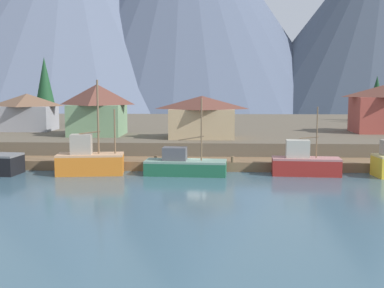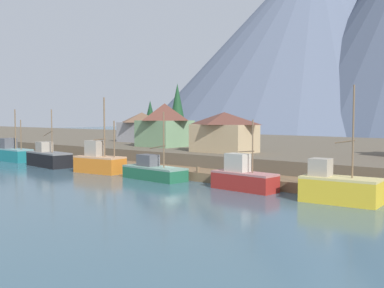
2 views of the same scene
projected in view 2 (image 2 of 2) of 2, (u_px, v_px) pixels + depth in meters
ground_plane at (264, 168)px, 68.81m from camera, size 400.00×400.00×1.00m
dock at (182, 172)px, 55.12m from camera, size 80.00×4.00×1.60m
shoreline_bank at (302, 151)px, 77.78m from camera, size 400.00×56.00×2.50m
mountain_west_peak at (315, 40)px, 202.51m from camera, size 149.65×149.65×80.02m
fishing_boat_teal at (12, 153)px, 74.05m from camera, size 8.19×2.72×8.16m
fishing_boat_black at (49, 158)px, 66.20m from camera, size 8.45×3.81×8.06m
fishing_boat_orange at (99, 162)px, 58.91m from camera, size 6.87×3.59×9.46m
fishing_boat_green at (154, 171)px, 52.82m from camera, size 8.23×3.31×7.62m
fishing_boat_red at (243, 178)px, 45.23m from camera, size 6.80×2.73×6.83m
fishing_boat_yellow at (339, 188)px, 38.58m from camera, size 6.51×3.37×9.69m
house_green at (165, 124)px, 71.23m from camera, size 6.93×6.77×6.56m
house_grey at (142, 127)px, 83.39m from camera, size 7.69×5.93×5.24m
house_tan at (224, 132)px, 60.16m from camera, size 8.20×5.16×5.15m
conifer_near_left at (150, 116)px, 105.06m from camera, size 3.31×3.31×8.06m
conifer_back_left at (177, 108)px, 91.72m from camera, size 3.83×3.83×10.97m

